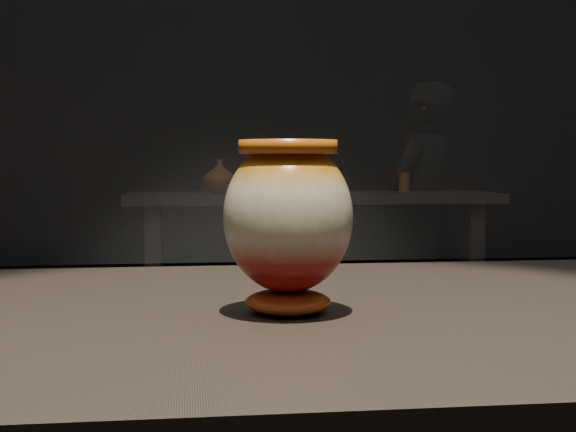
% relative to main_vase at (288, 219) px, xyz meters
% --- Properties ---
extents(main_vase, '(0.16, 0.16, 0.20)m').
position_rel_main_vase_xyz_m(main_vase, '(0.00, 0.00, 0.00)').
color(main_vase, maroon).
rests_on(main_vase, display_plinth).
extents(back_shelf, '(2.00, 0.60, 0.90)m').
position_rel_main_vase_xyz_m(back_shelf, '(0.56, 3.40, -0.37)').
color(back_shelf, black).
rests_on(back_shelf, ground).
extents(back_vase_left, '(0.17, 0.17, 0.18)m').
position_rel_main_vase_xyz_m(back_vase_left, '(0.06, 3.37, -0.02)').
color(back_vase_left, '#944A15').
rests_on(back_vase_left, back_shelf).
extents(back_vase_mid, '(0.25, 0.25, 0.21)m').
position_rel_main_vase_xyz_m(back_vase_mid, '(0.56, 3.37, -0.00)').
color(back_vase_mid, maroon).
rests_on(back_vase_mid, back_shelf).
extents(back_vase_right, '(0.06, 0.06, 0.11)m').
position_rel_main_vase_xyz_m(back_vase_right, '(1.09, 3.42, -0.05)').
color(back_vase_right, '#944A15').
rests_on(back_vase_right, back_shelf).
extents(visitor, '(0.66, 0.65, 1.53)m').
position_rel_main_vase_xyz_m(visitor, '(1.26, 3.66, -0.24)').
color(visitor, black).
rests_on(visitor, ground).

